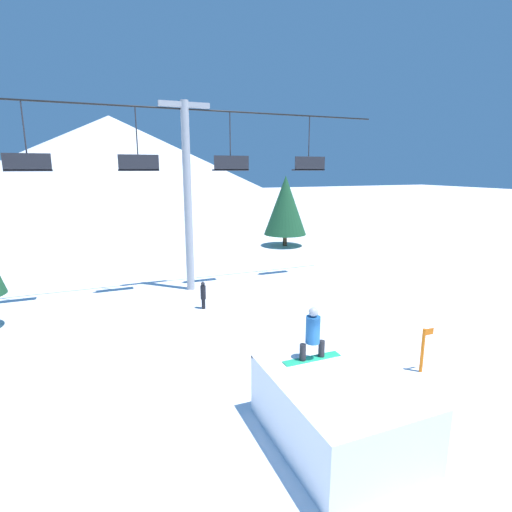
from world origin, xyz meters
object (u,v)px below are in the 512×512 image
Objects in this scene: snow_ramp at (338,410)px; trail_marker at (423,349)px; snowboarder at (313,334)px; distant_skier at (203,294)px.

snow_ramp is 4.46m from trail_marker.
distant_skier is (-0.43, 8.59, -1.51)m from snowboarder.
distant_skier is at bearing 120.31° from trail_marker.
snow_ramp is 2.44× the size of snowboarder.
snow_ramp is 2.61× the size of trail_marker.
trail_marker is at bearing 8.25° from snowboarder.
snowboarder is 8.74m from distant_skier.
snow_ramp reaches higher than distant_skier.
snow_ramp reaches higher than trail_marker.
distant_skier is at bearing 93.08° from snow_ramp.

